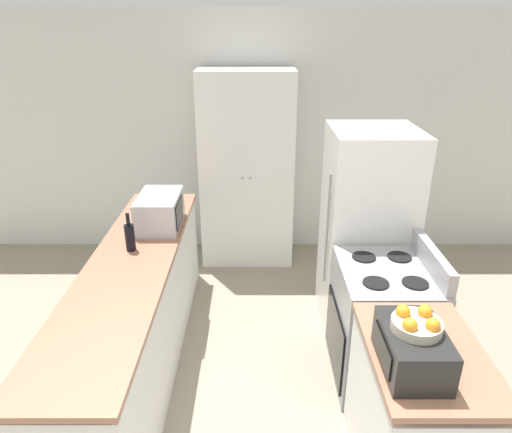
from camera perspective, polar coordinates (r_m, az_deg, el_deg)
wall_back at (r=5.07m, az=0.03°, el=9.90°), size 7.00×0.06×2.60m
counter_left at (r=3.60m, az=-14.66°, el=-12.01°), size 0.60×2.76×0.90m
counter_right at (r=2.92m, az=19.28°, el=-22.65°), size 0.60×0.87×0.90m
pantry_cabinet at (r=4.84m, az=-1.05°, el=5.85°), size 0.97×0.56×2.05m
stove at (r=3.50m, az=15.47°, el=-12.78°), size 0.66×0.74×1.06m
refrigerator at (r=3.96m, az=13.67°, el=-1.59°), size 0.71×0.72×1.71m
microwave at (r=3.82m, az=-11.82°, el=0.72°), size 0.34×0.51×0.27m
wine_bottle at (r=3.48m, az=-15.40°, el=-2.42°), size 0.07×0.07×0.29m
toaster_oven at (r=2.42m, az=19.01°, el=-15.41°), size 0.29×0.42×0.22m
fruit_bowl at (r=2.34m, az=19.55°, el=-12.45°), size 0.24×0.24×0.10m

